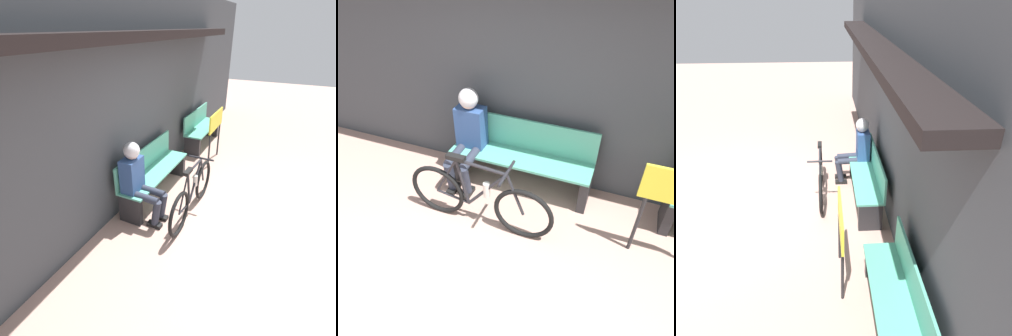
# 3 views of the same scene
# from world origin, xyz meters

# --- Properties ---
(ground_plane) EXTENTS (24.00, 24.00, 0.00)m
(ground_plane) POSITION_xyz_m (0.00, 0.00, 0.00)
(ground_plane) COLOR tan
(storefront_wall) EXTENTS (12.00, 0.56, 3.20)m
(storefront_wall) POSITION_xyz_m (0.00, 2.33, 1.66)
(storefront_wall) COLOR #3D4247
(storefront_wall) RESTS_ON ground_plane
(park_bench_near) EXTENTS (1.72, 0.42, 0.87)m
(park_bench_near) POSITION_xyz_m (0.16, 2.03, 0.42)
(park_bench_near) COLOR #51A88E
(park_bench_near) RESTS_ON ground_plane
(bicycle) EXTENTS (1.66, 0.40, 0.88)m
(bicycle) POSITION_xyz_m (-0.05, 1.24, 0.36)
(bicycle) COLOR black
(bicycle) RESTS_ON ground_plane
(person_seated) EXTENTS (0.34, 0.63, 1.23)m
(person_seated) POSITION_xyz_m (-0.49, 1.91, 0.71)
(person_seated) COLOR #2D3342
(person_seated) RESTS_ON ground_plane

